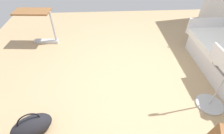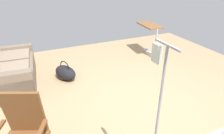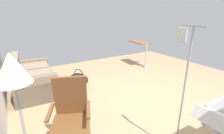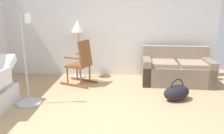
{
  "view_description": "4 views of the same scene",
  "coord_description": "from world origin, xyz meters",
  "px_view_note": "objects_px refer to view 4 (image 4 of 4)",
  "views": [
    {
      "loc": [
        0.4,
        2.35,
        2.34
      ],
      "look_at": [
        0.29,
        0.4,
        0.68
      ],
      "focal_mm": 27.17,
      "sensor_mm": 36.0,
      "label": 1
    },
    {
      "loc": [
        -2.41,
        1.61,
        2.18
      ],
      "look_at": [
        0.26,
        0.42,
        0.72
      ],
      "focal_mm": 31.31,
      "sensor_mm": 36.0,
      "label": 2
    },
    {
      "loc": [
        -2.41,
        2.35,
        1.82
      ],
      "look_at": [
        0.22,
        0.75,
        0.79
      ],
      "focal_mm": 26.36,
      "sensor_mm": 36.0,
      "label": 3
    },
    {
      "loc": [
        0.41,
        -3.05,
        1.71
      ],
      "look_at": [
        0.22,
        0.61,
        0.75
      ],
      "focal_mm": 35.14,
      "sensor_mm": 36.0,
      "label": 4
    }
  ],
  "objects_px": {
    "couch": "(176,70)",
    "iv_pole": "(29,91)",
    "rocking_chair": "(81,63)",
    "floor_lamp": "(78,30)",
    "duffel_bag": "(177,92)"
  },
  "relations": [
    {
      "from": "couch",
      "to": "iv_pole",
      "type": "relative_size",
      "value": 0.98
    },
    {
      "from": "couch",
      "to": "rocking_chair",
      "type": "relative_size",
      "value": 1.57
    },
    {
      "from": "duffel_bag",
      "to": "floor_lamp",
      "type": "bearing_deg",
      "value": 147.41
    },
    {
      "from": "floor_lamp",
      "to": "duffel_bag",
      "type": "xyz_separation_m",
      "value": [
        2.17,
        -1.39,
        -1.07
      ]
    },
    {
      "from": "floor_lamp",
      "to": "iv_pole",
      "type": "xyz_separation_m",
      "value": [
        -0.62,
        -1.71,
        -0.98
      ]
    },
    {
      "from": "couch",
      "to": "iv_pole",
      "type": "distance_m",
      "value": 3.33
    },
    {
      "from": "rocking_chair",
      "to": "floor_lamp",
      "type": "bearing_deg",
      "value": 105.27
    },
    {
      "from": "couch",
      "to": "duffel_bag",
      "type": "bearing_deg",
      "value": -102.12
    },
    {
      "from": "rocking_chair",
      "to": "couch",
      "type": "bearing_deg",
      "value": 5.66
    },
    {
      "from": "floor_lamp",
      "to": "duffel_bag",
      "type": "bearing_deg",
      "value": -32.59
    },
    {
      "from": "floor_lamp",
      "to": "rocking_chair",
      "type": "bearing_deg",
      "value": -74.73
    },
    {
      "from": "rocking_chair",
      "to": "iv_pole",
      "type": "height_order",
      "value": "iv_pole"
    },
    {
      "from": "couch",
      "to": "floor_lamp",
      "type": "xyz_separation_m",
      "value": [
        -2.4,
        0.32,
        0.92
      ]
    },
    {
      "from": "iv_pole",
      "to": "floor_lamp",
      "type": "bearing_deg",
      "value": 70.16
    },
    {
      "from": "rocking_chair",
      "to": "duffel_bag",
      "type": "distance_m",
      "value": 2.22
    }
  ]
}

